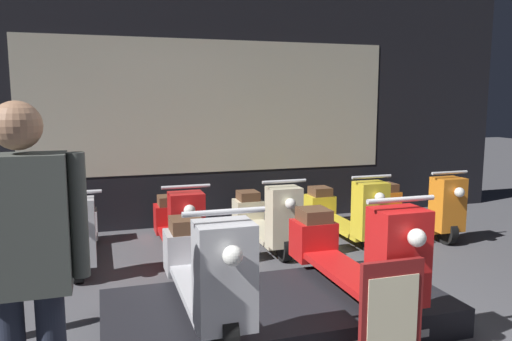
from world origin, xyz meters
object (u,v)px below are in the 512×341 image
object	(u,v)px
scooter_backrow_4	(416,206)
scooter_backrow_1	(178,224)
scooter_display_right	(352,252)
scooter_backrow_0	(79,232)
scooter_display_left	(204,268)
price_sign_board	(391,319)
scooter_backrow_3	(344,212)
scooter_backrow_2	(265,218)
person_left_browsing	(26,257)

from	to	relation	value
scooter_backrow_4	scooter_backrow_1	bearing A→B (deg)	180.00
scooter_display_right	scooter_backrow_0	bearing A→B (deg)	134.14
scooter_backrow_1	scooter_backrow_4	world-z (taller)	same
scooter_display_left	price_sign_board	bearing A→B (deg)	-38.33
price_sign_board	scooter_display_left	bearing A→B (deg)	141.67
scooter_display_left	scooter_backrow_1	world-z (taller)	scooter_display_left
scooter_display_left	price_sign_board	world-z (taller)	scooter_display_left
scooter_backrow_3	scooter_display_left	bearing A→B (deg)	-136.13
scooter_backrow_2	price_sign_board	world-z (taller)	scooter_backrow_2
scooter_backrow_4	price_sign_board	size ratio (longest dim) A/B	2.33
scooter_display_left	scooter_backrow_4	size ratio (longest dim) A/B	1.00
person_left_browsing	scooter_backrow_2	bearing A→B (deg)	53.81
scooter_backrow_3	person_left_browsing	size ratio (longest dim) A/B	1.02
scooter_backrow_0	scooter_backrow_1	xyz separation A→B (m)	(1.00, 0.00, 0.00)
scooter_display_left	price_sign_board	size ratio (longest dim) A/B	2.33
scooter_backrow_0	scooter_display_left	bearing A→B (deg)	-67.05
scooter_display_left	scooter_backrow_2	bearing A→B (deg)	61.09
scooter_backrow_1	scooter_backrow_3	bearing A→B (deg)	0.00
scooter_backrow_2	scooter_backrow_4	xyz separation A→B (m)	(1.99, 0.00, 0.00)
scooter_display_right	price_sign_board	bearing A→B (deg)	-101.24
scooter_backrow_0	scooter_backrow_2	size ratio (longest dim) A/B	1.00
scooter_backrow_0	person_left_browsing	world-z (taller)	person_left_browsing
scooter_backrow_0	scooter_backrow_1	distance (m)	1.00
scooter_backrow_0	scooter_backrow_2	world-z (taller)	same
scooter_display_left	scooter_backrow_0	world-z (taller)	scooter_display_left
scooter_display_right	price_sign_board	distance (m)	0.80
scooter_backrow_0	scooter_backrow_1	bearing A→B (deg)	0.00
scooter_backrow_1	scooter_backrow_4	distance (m)	2.99
scooter_display_right	scooter_backrow_3	world-z (taller)	scooter_display_right
scooter_display_right	scooter_backrow_2	size ratio (longest dim) A/B	1.00
scooter_backrow_1	price_sign_board	size ratio (longest dim) A/B	2.33
scooter_display_left	scooter_display_right	xyz separation A→B (m)	(1.12, 0.00, 0.00)
person_left_browsing	price_sign_board	xyz separation A→B (m)	(1.94, 0.06, -0.59)
scooter_backrow_1	price_sign_board	xyz separation A→B (m)	(0.83, -2.81, 0.05)
person_left_browsing	scooter_backrow_3	bearing A→B (deg)	42.83
scooter_backrow_0	scooter_backrow_3	distance (m)	2.99
scooter_backrow_0	price_sign_board	xyz separation A→B (m)	(1.83, -2.81, 0.05)
person_left_browsing	price_sign_board	bearing A→B (deg)	1.90
person_left_browsing	price_sign_board	distance (m)	2.03
scooter_backrow_0	person_left_browsing	bearing A→B (deg)	-92.13
scooter_backrow_1	scooter_backrow_4	bearing A→B (deg)	0.00
scooter_display_right	person_left_browsing	world-z (taller)	person_left_browsing
scooter_display_right	scooter_backrow_1	world-z (taller)	scooter_display_right
scooter_backrow_0	person_left_browsing	xyz separation A→B (m)	(-0.11, -2.87, 0.64)
scooter_display_right	scooter_backrow_4	world-z (taller)	scooter_display_right
scooter_display_left	scooter_display_right	world-z (taller)	same
scooter_display_left	scooter_backrow_3	bearing A→B (deg)	43.87
scooter_backrow_4	scooter_display_right	bearing A→B (deg)	-134.45
scooter_backrow_4	person_left_browsing	world-z (taller)	person_left_browsing
scooter_backrow_4	price_sign_board	world-z (taller)	scooter_backrow_4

